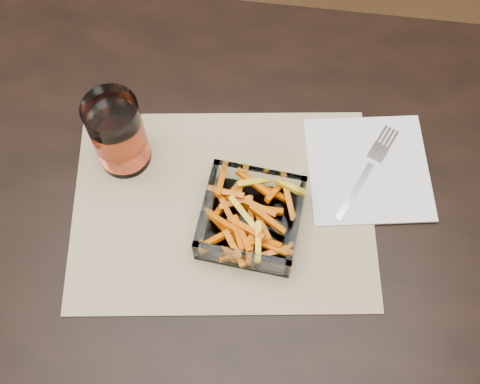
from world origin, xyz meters
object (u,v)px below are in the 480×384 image
(glass_bowl, at_px, (251,219))
(dining_table, at_px, (231,255))
(tumbler, at_px, (119,135))
(fork, at_px, (368,169))

(glass_bowl, bearing_deg, dining_table, -144.94)
(dining_table, xyz_separation_m, glass_bowl, (0.03, 0.02, 0.11))
(tumbler, xyz_separation_m, fork, (0.38, 0.02, -0.06))
(dining_table, distance_m, fork, 0.26)
(glass_bowl, height_order, fork, glass_bowl)
(glass_bowl, bearing_deg, fork, 33.86)
(glass_bowl, bearing_deg, tumbler, 156.62)
(dining_table, height_order, glass_bowl, glass_bowl)
(glass_bowl, xyz_separation_m, tumbler, (-0.21, 0.09, 0.04))
(dining_table, relative_size, fork, 9.16)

